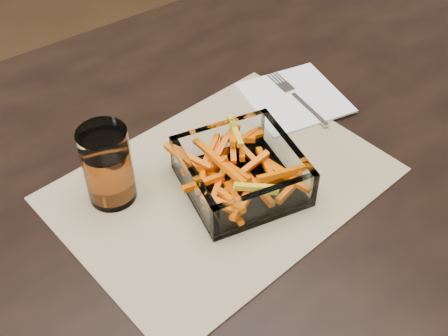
{
  "coord_description": "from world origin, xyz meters",
  "views": [
    {
      "loc": [
        -0.4,
        -0.49,
        1.33
      ],
      "look_at": [
        -0.08,
        -0.04,
        0.78
      ],
      "focal_mm": 45.0,
      "sensor_mm": 36.0,
      "label": 1
    }
  ],
  "objects_px": {
    "fork": "(296,97)",
    "tumbler": "(108,168)",
    "dining_table": "(245,186)",
    "glass_bowl": "(241,174)"
  },
  "relations": [
    {
      "from": "fork",
      "to": "dining_table",
      "type": "bearing_deg",
      "value": -156.08
    },
    {
      "from": "tumbler",
      "to": "fork",
      "type": "relative_size",
      "value": 0.72
    },
    {
      "from": "dining_table",
      "to": "tumbler",
      "type": "height_order",
      "value": "tumbler"
    },
    {
      "from": "dining_table",
      "to": "fork",
      "type": "relative_size",
      "value": 9.86
    },
    {
      "from": "dining_table",
      "to": "glass_bowl",
      "type": "relative_size",
      "value": 8.84
    },
    {
      "from": "glass_bowl",
      "to": "tumbler",
      "type": "height_order",
      "value": "tumbler"
    },
    {
      "from": "dining_table",
      "to": "fork",
      "type": "bearing_deg",
      "value": 17.37
    },
    {
      "from": "dining_table",
      "to": "tumbler",
      "type": "distance_m",
      "value": 0.26
    },
    {
      "from": "fork",
      "to": "tumbler",
      "type": "bearing_deg",
      "value": -170.97
    },
    {
      "from": "dining_table",
      "to": "tumbler",
      "type": "xyz_separation_m",
      "value": [
        -0.22,
        0.03,
        0.14
      ]
    }
  ]
}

